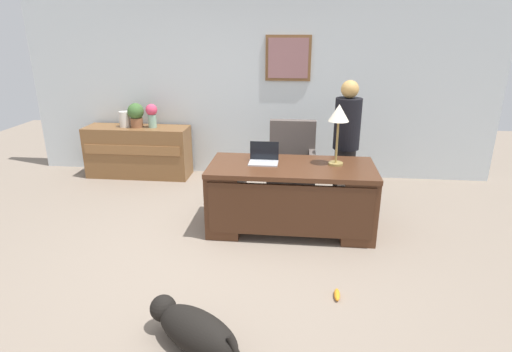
{
  "coord_description": "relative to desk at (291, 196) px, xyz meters",
  "views": [
    {
      "loc": [
        0.65,
        -3.68,
        2.17
      ],
      "look_at": [
        0.23,
        0.3,
        0.75
      ],
      "focal_mm": 29.21,
      "sensor_mm": 36.0,
      "label": 1
    }
  ],
  "objects": [
    {
      "name": "armchair",
      "position": [
        -0.01,
        0.89,
        0.06
      ],
      "size": [
        0.6,
        0.59,
        1.05
      ],
      "color": "#564C47",
      "rests_on": "ground_plane"
    },
    {
      "name": "potted_plant",
      "position": [
        -2.36,
        1.62,
        0.55
      ],
      "size": [
        0.24,
        0.24,
        0.36
      ],
      "color": "brown",
      "rests_on": "credenza"
    },
    {
      "name": "vase_with_flowers",
      "position": [
        -2.12,
        1.62,
        0.56
      ],
      "size": [
        0.17,
        0.17,
        0.35
      ],
      "color": "#89B6A0",
      "rests_on": "credenza"
    },
    {
      "name": "dog_toy_bone",
      "position": [
        0.44,
        -1.24,
        -0.39
      ],
      "size": [
        0.06,
        0.17,
        0.05
      ],
      "primitive_type": "ellipsoid",
      "rotation": [
        0.0,
        0.0,
        4.67
      ],
      "color": "orange",
      "rests_on": "ground_plane"
    },
    {
      "name": "back_wall",
      "position": [
        -0.58,
        1.97,
        0.94
      ],
      "size": [
        7.0,
        0.16,
        2.7
      ],
      "color": "silver",
      "rests_on": "ground_plane"
    },
    {
      "name": "credenza",
      "position": [
        -2.38,
        1.62,
        -0.03
      ],
      "size": [
        1.56,
        0.5,
        0.77
      ],
      "color": "brown",
      "rests_on": "ground_plane"
    },
    {
      "name": "vase_empty",
      "position": [
        -2.55,
        1.62,
        0.47
      ],
      "size": [
        0.16,
        0.16,
        0.23
      ],
      "primitive_type": "cylinder",
      "color": "silver",
      "rests_on": "credenza"
    },
    {
      "name": "ground_plane",
      "position": [
        -0.58,
        -0.63,
        -0.41
      ],
      "size": [
        12.0,
        12.0,
        0.0
      ],
      "primitive_type": "plane",
      "color": "gray"
    },
    {
      "name": "desk_lamp",
      "position": [
        0.48,
        0.11,
        0.87
      ],
      "size": [
        0.22,
        0.22,
        0.66
      ],
      "color": "#9E8447",
      "rests_on": "desk"
    },
    {
      "name": "dog_lying",
      "position": [
        -0.63,
        -1.94,
        -0.26
      ],
      "size": [
        0.78,
        0.62,
        0.3
      ],
      "color": "black",
      "rests_on": "ground_plane"
    },
    {
      "name": "desk",
      "position": [
        0.0,
        0.0,
        0.0
      ],
      "size": [
        1.81,
        0.83,
        0.76
      ],
      "color": "#4C2B19",
      "rests_on": "ground_plane"
    },
    {
      "name": "person_standing",
      "position": [
        0.65,
        0.76,
        0.41
      ],
      "size": [
        0.32,
        0.32,
        1.6
      ],
      "color": "#262323",
      "rests_on": "ground_plane"
    },
    {
      "name": "laptop",
      "position": [
        -0.31,
        0.1,
        0.4
      ],
      "size": [
        0.32,
        0.22,
        0.22
      ],
      "color": "#B2B5BA",
      "rests_on": "desk"
    }
  ]
}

